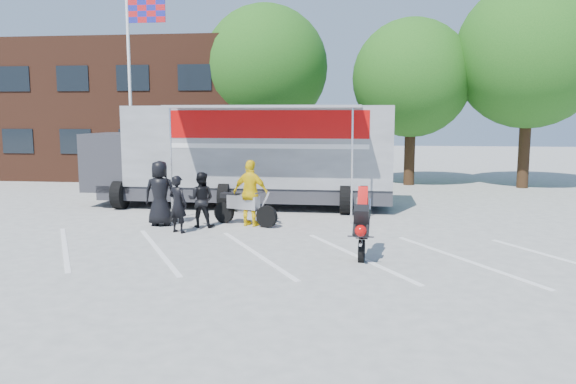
% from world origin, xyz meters
% --- Properties ---
extents(ground, '(100.00, 100.00, 0.00)m').
position_xyz_m(ground, '(0.00, 0.00, 0.00)').
color(ground, '#ABABA6').
rests_on(ground, ground).
extents(parking_bay_lines, '(18.09, 13.33, 0.01)m').
position_xyz_m(parking_bay_lines, '(0.00, 1.00, 0.01)').
color(parking_bay_lines, white).
rests_on(parking_bay_lines, ground).
extents(office_building, '(18.00, 8.00, 7.00)m').
position_xyz_m(office_building, '(-10.00, 18.00, 3.50)').
color(office_building, '#4D2719').
rests_on(office_building, ground).
extents(flagpole, '(1.61, 0.12, 8.00)m').
position_xyz_m(flagpole, '(-6.24, 10.00, 5.05)').
color(flagpole, white).
rests_on(flagpole, ground).
extents(tree_left, '(6.12, 6.12, 8.64)m').
position_xyz_m(tree_left, '(-2.00, 16.00, 5.57)').
color(tree_left, '#382314').
rests_on(tree_left, ground).
extents(tree_mid, '(5.44, 5.44, 7.68)m').
position_xyz_m(tree_mid, '(5.00, 15.00, 4.94)').
color(tree_mid, '#382314').
rests_on(tree_mid, ground).
extents(tree_right, '(6.46, 6.46, 9.12)m').
position_xyz_m(tree_right, '(10.00, 14.50, 5.88)').
color(tree_right, '#382314').
rests_on(tree_right, ground).
extents(transporter_truck, '(11.29, 5.55, 3.57)m').
position_xyz_m(transporter_truck, '(-1.35, 7.77, 0.00)').
color(transporter_truck, '#9CA0A5').
rests_on(transporter_truck, ground).
extents(parked_motorcycle, '(2.32, 1.49, 1.15)m').
position_xyz_m(parked_motorcycle, '(-0.73, 4.36, 0.00)').
color(parked_motorcycle, '#BDBCC2').
rests_on(parked_motorcycle, ground).
extents(stunt_bike_rider, '(0.83, 1.60, 1.83)m').
position_xyz_m(stunt_bike_rider, '(2.73, 1.15, 0.00)').
color(stunt_bike_rider, black).
rests_on(stunt_bike_rider, ground).
extents(spectator_leather_a, '(0.99, 0.69, 1.94)m').
position_xyz_m(spectator_leather_a, '(-3.20, 4.02, 0.97)').
color(spectator_leather_a, black).
rests_on(spectator_leather_a, ground).
extents(spectator_leather_b, '(0.69, 0.59, 1.61)m').
position_xyz_m(spectator_leather_b, '(-2.36, 3.08, 0.80)').
color(spectator_leather_b, black).
rests_on(spectator_leather_b, ground).
extents(spectator_leather_c, '(0.79, 0.62, 1.62)m').
position_xyz_m(spectator_leather_c, '(-1.94, 3.94, 0.81)').
color(spectator_leather_c, black).
rests_on(spectator_leather_c, ground).
extents(spectator_hivis, '(1.24, 0.80, 1.96)m').
position_xyz_m(spectator_hivis, '(-0.53, 4.28, 0.98)').
color(spectator_hivis, yellow).
rests_on(spectator_hivis, ground).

